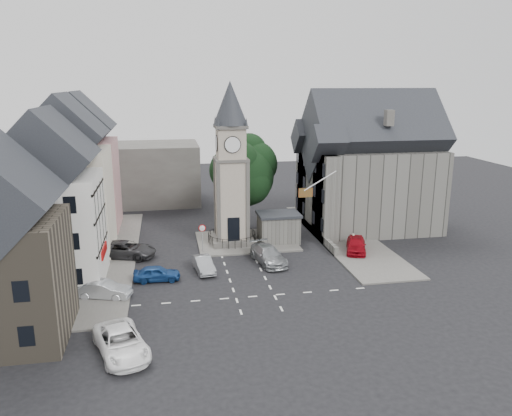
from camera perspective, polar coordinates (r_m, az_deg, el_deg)
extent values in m
plane|color=black|center=(44.20, -1.38, -7.18)|extent=(120.00, 120.00, 0.00)
cube|color=#595651|center=(49.72, -16.94, -5.26)|extent=(6.00, 30.00, 0.14)
cube|color=#595651|center=(54.42, 9.87, -3.15)|extent=(6.00, 26.00, 0.14)
cube|color=#595651|center=(51.83, -1.13, -3.81)|extent=(10.00, 8.00, 0.16)
cube|color=silver|center=(39.19, -0.10, -10.06)|extent=(20.00, 8.00, 0.01)
cube|color=#4C4944|center=(51.54, -2.78, -3.62)|extent=(4.20, 4.20, 0.70)
torus|color=black|center=(51.32, -2.79, -2.84)|extent=(4.86, 4.86, 0.06)
cube|color=#A39784|center=(50.38, -2.83, 1.10)|extent=(3.00, 3.00, 8.00)
cube|color=black|center=(49.71, -2.57, -2.42)|extent=(1.20, 0.25, 2.40)
cube|color=#4C4944|center=(49.63, -2.89, 5.60)|extent=(3.30, 3.30, 0.25)
cube|color=#A39784|center=(49.41, -2.91, 7.44)|extent=(2.70, 2.70, 3.20)
cylinder|color=white|center=(48.03, -2.69, 7.24)|extent=(1.50, 0.12, 1.50)
cube|color=#4C4944|center=(49.25, -2.94, 9.28)|extent=(3.10, 3.10, 0.30)
cone|color=#202229|center=(49.11, -2.97, 11.90)|extent=(3.40, 3.40, 4.20)
cube|color=#585751|center=(51.58, 2.58, -2.38)|extent=(4.00, 3.00, 2.80)
cube|color=#202229|center=(51.16, 2.60, -0.72)|extent=(4.30, 3.30, 0.25)
cylinder|color=black|center=(56.06, -1.45, -0.16)|extent=(0.70, 0.70, 4.40)
cylinder|color=black|center=(48.60, -6.14, -3.68)|extent=(0.10, 0.10, 2.50)
cone|color=#A50C0C|center=(48.13, -6.17, -2.30)|extent=(0.70, 0.06, 0.70)
cone|color=white|center=(48.11, -6.17, -2.31)|extent=(0.54, 0.04, 0.54)
cube|color=#C4868C|center=(58.46, -19.17, 2.46)|extent=(7.50, 7.00, 10.00)
cube|color=beige|center=(50.74, -20.46, 0.65)|extent=(7.50, 7.00, 10.00)
cube|color=silver|center=(43.27, -22.16, -2.45)|extent=(7.50, 7.00, 9.00)
cube|color=#4C4944|center=(69.95, -14.85, 3.77)|extent=(20.00, 10.00, 8.00)
cube|color=#585751|center=(57.47, 12.79, 2.20)|extent=(14.00, 10.00, 9.00)
cube|color=#585751|center=(52.11, 7.99, 1.19)|extent=(1.60, 4.40, 9.00)
cube|color=#585751|center=(58.64, 5.86, 2.71)|extent=(1.60, 4.40, 9.00)
cube|color=#585751|center=(55.26, 6.45, -2.35)|extent=(0.40, 16.00, 0.90)
cylinder|color=white|center=(47.78, 7.34, 3.10)|extent=(3.17, 0.10, 1.89)
plane|color=#B21414|center=(47.61, 5.69, 1.75)|extent=(1.40, 0.00, 1.40)
imported|color=navy|center=(42.64, -11.27, -7.34)|extent=(3.90, 1.68, 1.31)
imported|color=#B1B5B9|center=(40.37, -16.99, -8.92)|extent=(4.39, 2.53, 1.37)
imported|color=#302F32|center=(48.69, -14.70, -4.62)|extent=(6.21, 4.14, 1.58)
imported|color=#999DA1|center=(44.08, -6.05, -6.41)|extent=(1.99, 4.15, 1.31)
imported|color=#93979A|center=(45.77, 1.42, -5.38)|extent=(3.10, 5.61, 1.54)
imported|color=#9F0814|center=(49.53, 11.36, -4.12)|extent=(3.30, 4.92, 1.55)
imported|color=white|center=(32.38, -15.15, -14.61)|extent=(4.17, 6.13, 1.56)
imported|color=#B8AF98|center=(50.34, 10.98, -3.75)|extent=(0.61, 0.41, 1.64)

